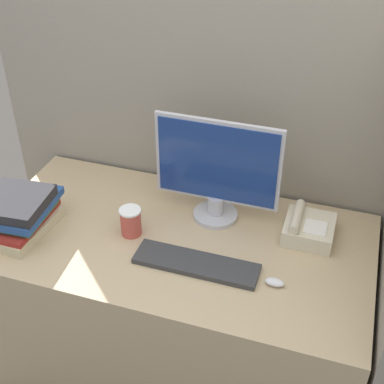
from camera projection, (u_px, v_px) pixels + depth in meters
cubicle_panel_rear at (208, 155)px, 2.31m from camera, size 1.89×0.04×1.74m
desk at (177, 305)px, 2.26m from camera, size 1.49×0.78×0.74m
monitor at (217, 172)px, 2.04m from camera, size 0.49×0.18×0.43m
keyboard at (196, 264)px, 1.92m from camera, size 0.45×0.12×0.02m
mouse at (275, 282)px, 1.83m from camera, size 0.07×0.04×0.03m
coffee_cup at (131, 222)px, 2.04m from camera, size 0.08×0.08×0.11m
book_stack at (20, 213)px, 2.05m from camera, size 0.25×0.33×0.16m
desk_telephone at (308, 228)px, 2.03m from camera, size 0.19×0.19×0.10m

